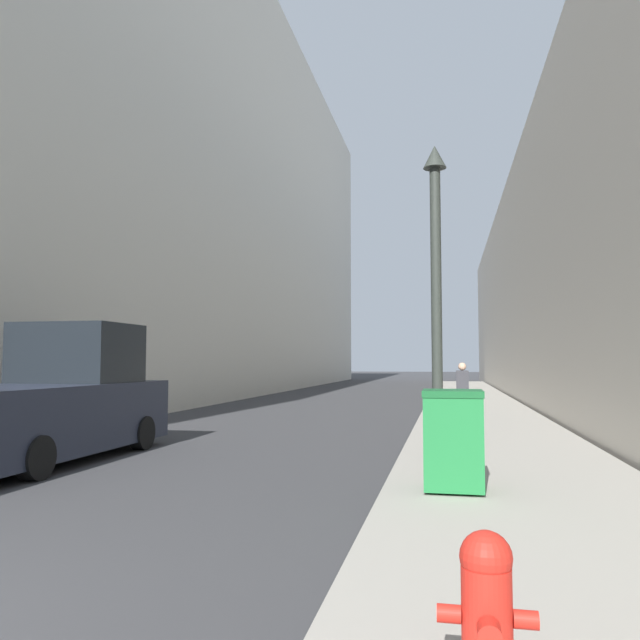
# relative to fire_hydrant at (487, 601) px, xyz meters

# --- Properties ---
(sidewalk_right) EXTENTS (3.49, 60.00, 0.12)m
(sidewalk_right) POSITION_rel_fire_hydrant_xyz_m (0.75, 17.01, -0.44)
(sidewalk_right) COLOR #9E998E
(sidewalk_right) RESTS_ON ground
(building_left_glass) EXTENTS (12.00, 60.00, 21.64)m
(building_left_glass) POSITION_rel_fire_hydrant_xyz_m (-15.13, 25.01, 10.32)
(building_left_glass) COLOR beige
(building_left_glass) RESTS_ON ground
(fire_hydrant) EXTENTS (0.49, 0.38, 0.72)m
(fire_hydrant) POSITION_rel_fire_hydrant_xyz_m (0.00, 0.00, 0.00)
(fire_hydrant) COLOR red
(fire_hydrant) RESTS_ON sidewalk_right
(trash_bin) EXTENTS (0.72, 0.72, 1.22)m
(trash_bin) POSITION_rel_fire_hydrant_xyz_m (-0.12, 4.55, 0.25)
(trash_bin) COLOR #1E7538
(trash_bin) RESTS_ON sidewalk_right
(lamppost) EXTENTS (0.38, 0.38, 5.15)m
(lamppost) POSITION_rel_fire_hydrant_xyz_m (-0.35, 7.01, 2.36)
(lamppost) COLOR #2D332D
(lamppost) RESTS_ON sidewalk_right
(pickup_truck) EXTENTS (2.16, 5.08, 2.39)m
(pickup_truck) POSITION_rel_fire_hydrant_xyz_m (-6.91, 6.45, 0.47)
(pickup_truck) COLOR #232838
(pickup_truck) RESTS_ON ground
(pedestrian_on_sidewalk) EXTENTS (0.31, 0.20, 1.54)m
(pedestrian_on_sidewalk) POSITION_rel_fire_hydrant_xyz_m (0.18, 13.09, 0.39)
(pedestrian_on_sidewalk) COLOR #2D3347
(pedestrian_on_sidewalk) RESTS_ON sidewalk_right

